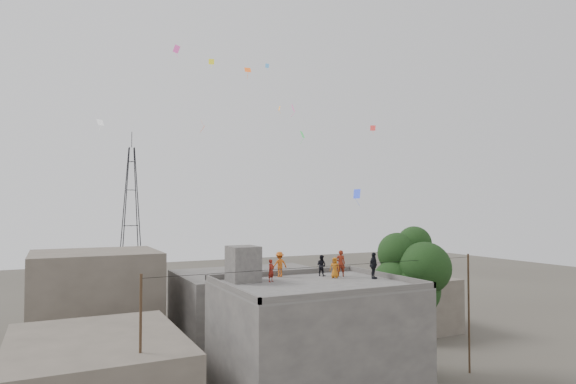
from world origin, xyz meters
The scene contains 17 objects.
main_building centered at (0.00, 0.00, 3.05)m, with size 10.00×8.00×6.10m.
parapet centered at (0.00, 0.00, 6.25)m, with size 10.00×8.00×0.30m.
stair_head_box centered at (-3.20, 2.60, 7.10)m, with size 1.60×1.80×2.00m, color #494744.
neighbor_west centered at (-11.00, 2.00, 2.00)m, with size 8.00×10.00×4.00m, color #595146.
neighbor_north centered at (2.00, 14.00, 2.50)m, with size 12.00×9.00×5.00m, color #494744.
neighbor_northwest centered at (-10.00, 16.00, 3.50)m, with size 9.00×8.00×7.00m, color #595146.
neighbor_east centered at (14.00, 10.00, 2.20)m, with size 7.00×8.00×4.40m, color #595146.
tree centered at (7.37, 0.60, 6.10)m, with size 4.90×4.60×9.10m.
utility_line centered at (0.50, -1.25, 3.83)m, with size 20.12×0.62×7.40m.
transmission_tower centered at (-4.00, 40.00, 9.07)m, with size 2.97×2.97×20.01m.
person_red_adult centered at (2.87, 1.86, 6.90)m, with size 0.58×0.38×1.60m, color maroon.
person_orange_child centered at (2.20, 1.46, 6.71)m, with size 0.60×0.39×1.22m, color #BF6715.
person_dark_child centered at (1.91, 2.54, 6.74)m, with size 0.62×0.49×1.29m, color black.
person_dark_adult centered at (4.07, 0.14, 6.88)m, with size 0.91×0.38×1.56m, color black.
person_orange_adult centered at (-0.53, 3.40, 6.85)m, with size 0.97×0.56×1.51m, color #CC5B17.
person_red_child centered at (-1.83, 1.74, 6.73)m, with size 0.46×0.30×1.26m, color maroon.
kites centered at (0.15, 6.83, 16.61)m, with size 21.74×13.46×11.56m.
Camera 1 is at (-13.06, -23.16, 10.23)m, focal length 30.00 mm.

